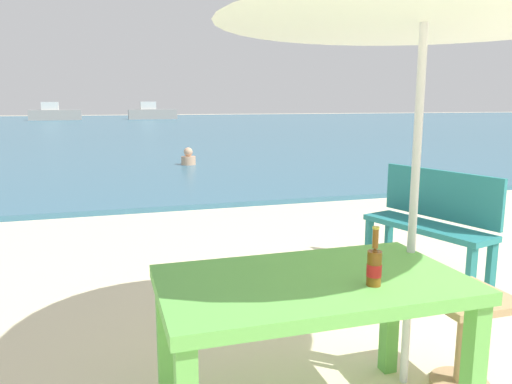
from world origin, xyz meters
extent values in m
cube|color=#386B84|center=(0.00, 30.00, 0.04)|extent=(120.00, 50.00, 0.08)
cube|color=#60B24C|center=(-1.28, 0.00, 0.73)|extent=(1.40, 0.80, 0.06)
cube|color=#60B24C|center=(-0.64, -0.34, 0.35)|extent=(0.08, 0.08, 0.70)
cube|color=#60B24C|center=(-1.92, 0.34, 0.35)|extent=(0.08, 0.08, 0.70)
cube|color=#60B24C|center=(-0.64, 0.34, 0.35)|extent=(0.08, 0.08, 0.70)
cylinder|color=brown|center=(-1.06, -0.17, 0.84)|extent=(0.06, 0.06, 0.16)
cone|color=brown|center=(-1.06, -0.17, 0.92)|extent=(0.06, 0.06, 0.03)
cylinder|color=brown|center=(-1.06, -0.17, 0.97)|extent=(0.03, 0.03, 0.09)
cylinder|color=red|center=(-1.06, -0.17, 0.83)|extent=(0.07, 0.07, 0.05)
cylinder|color=gold|center=(-1.06, -0.17, 1.02)|extent=(0.03, 0.03, 0.01)
cylinder|color=silver|center=(-0.62, 0.21, 1.15)|extent=(0.04, 0.04, 2.30)
cube|color=tan|center=(-0.35, 0.08, 0.52)|extent=(0.44, 0.44, 0.04)
cylinder|color=tan|center=(-0.35, 0.08, 0.25)|extent=(0.07, 0.07, 0.50)
cylinder|color=tan|center=(-0.35, 0.08, 0.01)|extent=(0.32, 0.32, 0.03)
cube|color=#237275|center=(0.55, 1.67, 0.45)|extent=(0.68, 1.25, 0.05)
cube|color=#237275|center=(0.70, 1.72, 0.73)|extent=(0.38, 1.16, 0.44)
cube|color=#237275|center=(0.26, 2.16, 0.21)|extent=(0.06, 0.06, 0.42)
cube|color=#237275|center=(0.57, 1.10, 0.21)|extent=(0.06, 0.06, 0.42)
cube|color=#237275|center=(0.53, 2.24, 0.21)|extent=(0.06, 0.06, 0.42)
cube|color=#237275|center=(0.84, 1.18, 0.21)|extent=(0.06, 0.06, 0.42)
cylinder|color=tan|center=(-0.30, 9.64, 0.18)|extent=(0.34, 0.34, 0.20)
sphere|color=tan|center=(-0.30, 9.64, 0.39)|extent=(0.21, 0.21, 0.21)
cube|color=gray|center=(1.85, 41.74, 0.50)|extent=(4.06, 1.11, 0.83)
cube|color=silver|center=(1.48, 41.74, 1.23)|extent=(1.29, 0.83, 0.65)
cube|color=gray|center=(-5.93, 41.53, 0.49)|extent=(3.98, 1.09, 0.81)
cube|color=silver|center=(-6.29, 41.53, 1.21)|extent=(1.27, 0.81, 0.63)
camera|label=1|loc=(-2.16, -1.99, 1.55)|focal=34.75mm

